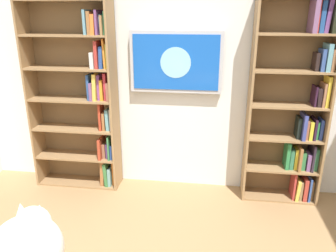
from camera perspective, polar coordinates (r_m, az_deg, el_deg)
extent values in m
cube|color=silver|center=(3.48, 1.72, 10.41)|extent=(4.52, 0.06, 2.70)
cube|color=#937047|center=(3.52, 25.92, 3.05)|extent=(0.02, 0.28, 2.04)
cube|color=#937047|center=(3.36, 13.96, 3.77)|extent=(0.02, 0.28, 2.04)
cube|color=brown|center=(3.55, 19.67, 4.00)|extent=(0.76, 0.01, 2.04)
cube|color=#937047|center=(3.80, 18.34, -11.37)|extent=(0.71, 0.27, 0.02)
cube|color=#937047|center=(3.65, 18.88, -6.79)|extent=(0.71, 0.27, 0.02)
cube|color=#937047|center=(3.52, 19.46, -1.85)|extent=(0.71, 0.27, 0.02)
cube|color=#937047|center=(3.42, 20.08, 3.42)|extent=(0.71, 0.27, 0.02)
cube|color=#937047|center=(3.35, 20.73, 8.95)|extent=(0.71, 0.27, 0.02)
cube|color=#937047|center=(3.32, 21.42, 14.66)|extent=(0.71, 0.27, 0.02)
cube|color=olive|center=(3.81, 23.52, -9.98)|extent=(0.03, 0.12, 0.21)
cube|color=#375599|center=(3.81, 23.09, -9.58)|extent=(0.02, 0.23, 0.25)
cube|color=#AB3A2E|center=(3.80, 22.47, -9.66)|extent=(0.04, 0.23, 0.24)
cube|color=olive|center=(3.79, 21.88, -9.95)|extent=(0.03, 0.18, 0.21)
cube|color=#E9BF49|center=(3.78, 21.35, -9.85)|extent=(0.04, 0.23, 0.22)
cube|color=#AD3733|center=(3.75, 20.87, -9.31)|extent=(0.02, 0.19, 0.30)
cube|color=#377E50|center=(3.67, 24.13, -5.14)|extent=(0.04, 0.13, 0.23)
cube|color=#2B202D|center=(3.66, 23.60, -4.74)|extent=(0.02, 0.22, 0.28)
cube|color=#795286|center=(3.66, 23.03, -5.54)|extent=(0.04, 0.17, 0.18)
cube|color=#367F46|center=(3.64, 22.31, -5.41)|extent=(0.04, 0.13, 0.19)
cube|color=#966337|center=(3.62, 21.69, -5.01)|extent=(0.03, 0.23, 0.25)
cube|color=yellow|center=(3.62, 21.19, -5.16)|extent=(0.03, 0.14, 0.22)
cube|color=#337450|center=(3.61, 20.57, -5.23)|extent=(0.04, 0.13, 0.22)
cube|color=#2C7F44|center=(3.60, 19.92, -4.56)|extent=(0.03, 0.18, 0.29)
cube|color=#304795|center=(3.57, 24.88, -0.40)|extent=(0.03, 0.14, 0.20)
cube|color=#2D7F43|center=(3.57, 24.29, -0.48)|extent=(0.02, 0.15, 0.18)
cube|color=#2A162E|center=(3.55, 23.90, -0.29)|extent=(0.02, 0.20, 0.21)
cube|color=gold|center=(3.53, 23.39, -0.54)|extent=(0.03, 0.16, 0.18)
cube|color=#A15E3E|center=(3.52, 22.84, -0.44)|extent=(0.02, 0.14, 0.19)
cube|color=#3A4591|center=(3.50, 22.37, 0.04)|extent=(0.03, 0.21, 0.25)
cube|color=black|center=(3.51, 21.65, -0.15)|extent=(0.04, 0.14, 0.22)
cube|color=yellow|center=(3.46, 25.78, 5.50)|extent=(0.03, 0.17, 0.29)
cube|color=#996648|center=(3.46, 25.20, 5.02)|extent=(0.02, 0.18, 0.23)
cube|color=black|center=(3.46, 24.56, 4.72)|extent=(0.05, 0.17, 0.18)
cube|color=#2B1529|center=(3.45, 24.01, 4.86)|extent=(0.02, 0.17, 0.19)
cube|color=#A26D4A|center=(3.41, 26.48, 10.23)|extent=(0.03, 0.17, 0.20)
cube|color=#6098A9|center=(3.40, 25.84, 10.72)|extent=(0.04, 0.21, 0.25)
cube|color=#344F8D|center=(3.38, 25.09, 10.37)|extent=(0.03, 0.17, 0.20)
cube|color=black|center=(3.39, 24.26, 10.19)|extent=(0.03, 0.15, 0.16)
cube|color=black|center=(3.39, 26.64, 16.29)|extent=(0.04, 0.22, 0.24)
cube|color=#704383|center=(3.38, 25.87, 16.74)|extent=(0.05, 0.15, 0.28)
cube|color=#244F90|center=(3.36, 25.07, 16.76)|extent=(0.04, 0.14, 0.27)
cube|color=#B4392D|center=(3.35, 24.54, 17.03)|extent=(0.02, 0.12, 0.30)
cube|color=slate|center=(3.33, 23.96, 17.15)|extent=(0.04, 0.22, 0.30)
cube|color=#937047|center=(3.50, -9.35, 4.38)|extent=(0.02, 0.28, 2.00)
cube|color=#937047|center=(3.87, -22.41, 4.58)|extent=(0.02, 0.28, 2.00)
cube|color=brown|center=(3.78, -15.40, 5.03)|extent=(0.94, 0.01, 2.00)
cube|color=#937047|center=(4.02, -14.90, -9.27)|extent=(0.89, 0.27, 0.02)
cube|color=#937047|center=(3.88, -15.31, -4.97)|extent=(0.89, 0.27, 0.02)
cube|color=#937047|center=(3.76, -15.75, -0.36)|extent=(0.89, 0.27, 0.02)
cube|color=#937047|center=(3.66, -16.21, 4.51)|extent=(0.89, 0.27, 0.02)
cube|color=#937047|center=(3.60, -16.69, 9.60)|extent=(0.89, 0.27, 0.02)
cube|color=#937047|center=(3.57, -17.21, 14.83)|extent=(0.89, 0.27, 0.02)
cube|color=#937047|center=(3.56, -17.76, 20.11)|extent=(0.89, 0.27, 0.02)
cube|color=orange|center=(3.81, -9.22, -7.78)|extent=(0.04, 0.12, 0.30)
cube|color=#6C9F9D|center=(3.83, -9.84, -8.37)|extent=(0.03, 0.18, 0.21)
cube|color=#3A753D|center=(3.83, -10.42, -7.89)|extent=(0.05, 0.20, 0.27)
cube|color=#A16337|center=(3.84, -11.04, -7.72)|extent=(0.05, 0.17, 0.29)
cube|color=#284593|center=(3.69, -9.45, -4.22)|extent=(0.03, 0.17, 0.16)
cube|color=#387848|center=(3.68, -9.90, -3.40)|extent=(0.02, 0.21, 0.27)
cube|color=#724190|center=(3.71, -10.28, -4.09)|extent=(0.03, 0.12, 0.17)
cube|color=#946145|center=(3.72, -10.84, -4.07)|extent=(0.03, 0.14, 0.17)
cube|color=#AA3C25|center=(3.71, -11.41, -3.62)|extent=(0.03, 0.22, 0.23)
cube|color=silver|center=(3.57, -9.69, 1.22)|extent=(0.02, 0.14, 0.23)
cube|color=#67A1A9|center=(3.57, -10.30, 1.17)|extent=(0.04, 0.13, 0.23)
cube|color=#A26637|center=(3.60, -10.85, 0.97)|extent=(0.03, 0.16, 0.19)
cube|color=#AE3821|center=(3.58, -11.49, 1.70)|extent=(0.02, 0.15, 0.29)
cube|color=#985E48|center=(3.48, -10.04, 6.02)|extent=(0.03, 0.19, 0.19)
cube|color=#BC2E38|center=(3.49, -10.61, 6.79)|extent=(0.03, 0.13, 0.28)
cube|color=orange|center=(3.51, -11.19, 6.26)|extent=(0.03, 0.16, 0.21)
cube|color=#844790|center=(3.52, -11.69, 6.65)|extent=(0.03, 0.13, 0.26)
cube|color=#E5C249|center=(3.53, -12.29, 6.76)|extent=(0.05, 0.19, 0.28)
cube|color=#744A7C|center=(3.54, -12.82, 6.02)|extent=(0.03, 0.21, 0.18)
cube|color=#294C89|center=(3.55, -13.32, 6.68)|extent=(0.03, 0.17, 0.26)
cube|color=gold|center=(3.41, -10.36, 11.83)|extent=(0.02, 0.13, 0.24)
cube|color=orange|center=(3.43, -10.83, 12.24)|extent=(0.03, 0.13, 0.29)
cube|color=#294991|center=(3.45, -11.26, 11.65)|extent=(0.04, 0.17, 0.22)
cube|color=#AC332C|center=(3.46, -11.98, 12.06)|extent=(0.03, 0.20, 0.27)
cube|color=silver|center=(3.47, -12.74, 11.11)|extent=(0.04, 0.17, 0.16)
cube|color=#317345|center=(3.41, -10.55, 17.18)|extent=(0.02, 0.20, 0.22)
cube|color=#9A7145|center=(3.40, -11.08, 16.82)|extent=(0.02, 0.20, 0.18)
cube|color=#669CA7|center=(3.42, -11.40, 16.89)|extent=(0.02, 0.13, 0.19)
cube|color=#724479|center=(3.43, -11.88, 17.21)|extent=(0.02, 0.22, 0.23)
cube|color=orange|center=(3.44, -12.55, 16.85)|extent=(0.04, 0.19, 0.19)
cube|color=#9C6638|center=(3.45, -13.18, 17.03)|extent=(0.03, 0.18, 0.22)
cube|color=#5F93A5|center=(3.47, -13.84, 17.11)|extent=(0.03, 0.19, 0.23)
cube|color=#B7B7BC|center=(3.40, 1.40, 11.02)|extent=(0.94, 0.06, 0.62)
cube|color=blue|center=(3.37, 1.33, 10.94)|extent=(0.87, 0.01, 0.55)
cylinder|color=#8CCCEA|center=(3.36, 1.32, 10.93)|extent=(0.31, 0.00, 0.31)
ellipsoid|color=silver|center=(1.47, -23.32, -19.17)|extent=(0.28, 0.28, 0.27)
sphere|color=silver|center=(1.47, -22.40, -15.53)|extent=(0.15, 0.15, 0.15)
cone|color=silver|center=(1.43, -21.24, -13.98)|extent=(0.07, 0.07, 0.08)
cone|color=silver|center=(1.46, -24.08, -13.46)|extent=(0.07, 0.07, 0.08)
cone|color=beige|center=(1.42, -21.34, -14.28)|extent=(0.04, 0.04, 0.06)
cone|color=beige|center=(1.46, -24.18, -13.74)|extent=(0.04, 0.04, 0.06)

